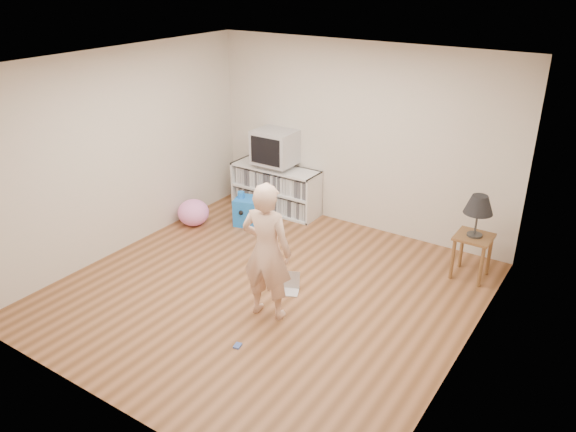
# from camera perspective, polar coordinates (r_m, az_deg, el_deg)

# --- Properties ---
(ground) EXTENTS (4.50, 4.50, 0.00)m
(ground) POSITION_cam_1_polar(r_m,az_deg,el_deg) (6.62, -2.21, -7.66)
(ground) COLOR brown
(ground) RESTS_ON ground
(walls) EXTENTS (4.52, 4.52, 2.60)m
(walls) POSITION_cam_1_polar(r_m,az_deg,el_deg) (6.03, -2.41, 2.88)
(walls) COLOR beige
(walls) RESTS_ON ground
(ceiling) EXTENTS (4.50, 4.50, 0.01)m
(ceiling) POSITION_cam_1_polar(r_m,az_deg,el_deg) (5.69, -2.64, 15.17)
(ceiling) COLOR white
(ceiling) RESTS_ON walls
(media_unit) EXTENTS (1.40, 0.45, 0.70)m
(media_unit) POSITION_cam_1_polar(r_m,az_deg,el_deg) (8.60, -1.17, 2.80)
(media_unit) COLOR white
(media_unit) RESTS_ON ground
(dvd_deck) EXTENTS (0.45, 0.35, 0.07)m
(dvd_deck) POSITION_cam_1_polar(r_m,az_deg,el_deg) (8.45, -1.26, 5.20)
(dvd_deck) COLOR gray
(dvd_deck) RESTS_ON media_unit
(crt_tv) EXTENTS (0.60, 0.53, 0.50)m
(crt_tv) POSITION_cam_1_polar(r_m,az_deg,el_deg) (8.36, -1.29, 7.04)
(crt_tv) COLOR #B0B0B5
(crt_tv) RESTS_ON dvd_deck
(side_table) EXTENTS (0.42, 0.42, 0.55)m
(side_table) POSITION_cam_1_polar(r_m,az_deg,el_deg) (7.07, 18.26, -2.89)
(side_table) COLOR brown
(side_table) RESTS_ON ground
(table_lamp) EXTENTS (0.34, 0.34, 0.52)m
(table_lamp) POSITION_cam_1_polar(r_m,az_deg,el_deg) (6.86, 18.82, 1.02)
(table_lamp) COLOR #333333
(table_lamp) RESTS_ON side_table
(person) EXTENTS (0.61, 0.45, 1.53)m
(person) POSITION_cam_1_polar(r_m,az_deg,el_deg) (5.85, -2.17, -3.61)
(person) COLOR beige
(person) RESTS_ON ground
(laptop) EXTENTS (0.37, 0.35, 0.21)m
(laptop) POSITION_cam_1_polar(r_m,az_deg,el_deg) (6.61, -0.18, -7.07)
(laptop) COLOR silver
(laptop) RESTS_ON ground
(playing_cards) EXTENTS (0.08, 0.10, 0.02)m
(playing_cards) POSITION_cam_1_polar(r_m,az_deg,el_deg) (5.78, -5.15, -12.99)
(playing_cards) COLOR #4460B6
(playing_cards) RESTS_ON ground
(plush_blue) EXTENTS (0.51, 0.45, 0.49)m
(plush_blue) POSITION_cam_1_polar(r_m,az_deg,el_deg) (8.18, -3.86, 0.52)
(plush_blue) COLOR blue
(plush_blue) RESTS_ON ground
(plush_pink) EXTENTS (0.54, 0.54, 0.38)m
(plush_pink) POSITION_cam_1_polar(r_m,az_deg,el_deg) (8.27, -9.59, 0.35)
(plush_pink) COLOR #FD85D9
(plush_pink) RESTS_ON ground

